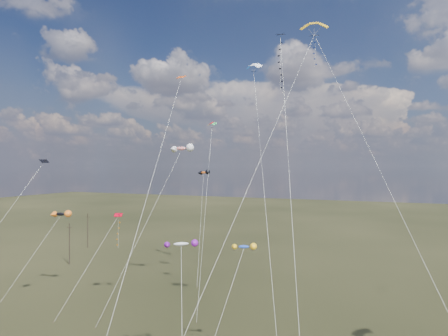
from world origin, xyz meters
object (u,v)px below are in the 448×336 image
at_px(parafoil_yellow, 313,25).
at_px(novelty_black_orange, 60,214).
at_px(utility_pole_near, 69,243).
at_px(utility_pole_far, 88,230).
at_px(diamond_black_high, 281,74).

height_order(parafoil_yellow, novelty_black_orange, parafoil_yellow).
height_order(utility_pole_near, novelty_black_orange, novelty_black_orange).
bearing_deg(utility_pole_near, utility_pole_far, 119.74).
bearing_deg(novelty_black_orange, utility_pole_far, 125.14).
height_order(utility_pole_near, diamond_black_high, diamond_black_high).
xyz_separation_m(parafoil_yellow, novelty_black_orange, (-39.61, 6.61, -21.33)).
xyz_separation_m(utility_pole_far, diamond_black_high, (54.99, -31.02, 25.30)).
bearing_deg(utility_pole_near, diamond_black_high, -19.92).
height_order(utility_pole_near, parafoil_yellow, parafoil_yellow).
bearing_deg(utility_pole_far, novelty_black_orange, -54.86).
relative_size(utility_pole_near, utility_pole_far, 1.00).
relative_size(utility_pole_near, novelty_black_orange, 0.64).
bearing_deg(parafoil_yellow, novelty_black_orange, 170.53).
bearing_deg(utility_pole_far, utility_pole_near, -60.26).
relative_size(utility_pole_far, novelty_black_orange, 0.64).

